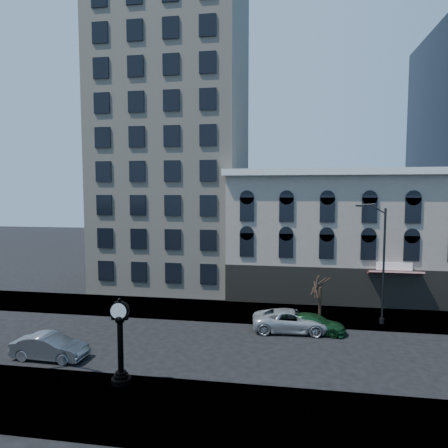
# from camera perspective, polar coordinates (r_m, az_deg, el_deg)

# --- Properties ---
(ground) EXTENTS (160.00, 160.00, 0.00)m
(ground) POSITION_cam_1_polar(r_m,az_deg,el_deg) (28.53, -5.51, -16.86)
(ground) COLOR black
(ground) RESTS_ON ground
(sidewalk_far) EXTENTS (160.00, 6.00, 0.12)m
(sidewalk_far) POSITION_cam_1_polar(r_m,az_deg,el_deg) (35.87, -2.17, -12.16)
(sidewalk_far) COLOR gray
(sidewalk_far) RESTS_ON ground
(sidewalk_near) EXTENTS (160.00, 6.00, 0.12)m
(sidewalk_near) POSITION_cam_1_polar(r_m,az_deg,el_deg) (21.61, -11.47, -24.24)
(sidewalk_near) COLOR gray
(sidewalk_near) RESTS_ON ground
(cream_tower) EXTENTS (15.90, 15.40, 42.50)m
(cream_tower) POSITION_cam_1_polar(r_m,az_deg,el_deg) (47.19, -7.07, 15.50)
(cream_tower) COLOR beige
(cream_tower) RESTS_ON ground
(victorian_row) EXTENTS (22.60, 11.19, 12.50)m
(victorian_row) POSITION_cam_1_polar(r_m,az_deg,el_deg) (42.07, 16.29, -1.57)
(victorian_row) COLOR #A09284
(victorian_row) RESTS_ON ground
(street_clock) EXTENTS (1.07, 1.07, 4.70)m
(street_clock) POSITION_cam_1_polar(r_m,az_deg,el_deg) (23.06, -14.58, -16.37)
(street_clock) COLOR black
(street_clock) RESTS_ON sidewalk_near
(street_lamp_far) EXTENTS (2.43, 0.92, 9.58)m
(street_lamp_far) POSITION_cam_1_polar(r_m,az_deg,el_deg) (33.10, 20.78, -1.01)
(street_lamp_far) COLOR black
(street_lamp_far) RESTS_ON sidewalk_far
(bare_tree_far) EXTENTS (2.51, 2.51, 4.31)m
(bare_tree_far) POSITION_cam_1_polar(r_m,az_deg,el_deg) (33.06, 13.60, -7.84)
(bare_tree_far) COLOR #312218
(bare_tree_far) RESTS_ON sidewalk_far
(car_near_b) EXTENTS (4.73, 1.74, 1.55)m
(car_near_b) POSITION_cam_1_polar(r_m,az_deg,el_deg) (28.26, -23.62, -15.78)
(car_near_b) COLOR #595B60
(car_near_b) RESTS_ON ground
(car_far_a) EXTENTS (5.91, 2.99, 1.60)m
(car_far_a) POSITION_cam_1_polar(r_m,az_deg,el_deg) (31.14, 9.59, -13.46)
(car_far_a) COLOR #A5A8AD
(car_far_a) RESTS_ON ground
(car_far_b) EXTENTS (4.83, 2.72, 1.32)m
(car_far_b) POSITION_cam_1_polar(r_m,az_deg,el_deg) (31.28, 12.81, -13.69)
(car_far_b) COLOR #143F1E
(car_far_b) RESTS_ON ground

